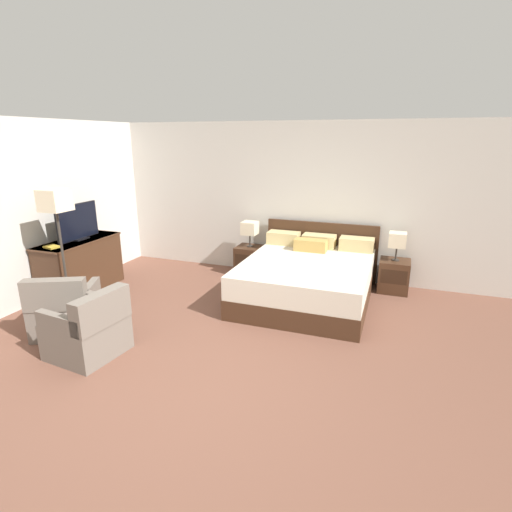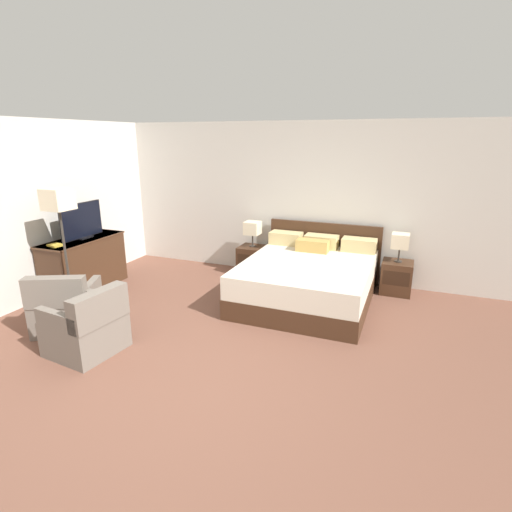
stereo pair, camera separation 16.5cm
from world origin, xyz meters
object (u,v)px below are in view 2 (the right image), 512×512
bed (308,279)px  armchair_companion (88,328)px  nightstand_left (253,260)px  dresser (84,263)px  book_red_cover (55,245)px  nightstand_right (396,277)px  table_lamp_right (400,241)px  tv (81,221)px  armchair_by_window (66,308)px  floor_lamp (59,209)px  table_lamp_left (252,228)px

bed → armchair_companion: bearing=-128.5°
armchair_companion → bed: bearing=51.5°
nightstand_left → dresser: bearing=-143.2°
book_red_cover → nightstand_right: bearing=24.7°
bed → table_lamp_right: bed is taller
bed → tv: size_ratio=2.67×
armchair_by_window → table_lamp_right: bearing=36.9°
bed → armchair_by_window: bed is taller
dresser → floor_lamp: 1.25m
dresser → book_red_cover: bearing=-90.7°
nightstand_right → armchair_companion: 4.35m
table_lamp_right → floor_lamp: size_ratio=0.26×
armchair_by_window → book_red_cover: bearing=140.1°
nightstand_left → book_red_cover: (-2.17, -2.08, 0.58)m
book_red_cover → armchair_companion: size_ratio=0.26×
nightstand_right → nightstand_left: bearing=180.0°
table_lamp_right → book_red_cover: 4.99m
floor_lamp → bed: bearing=27.3°
floor_lamp → table_lamp_left: bearing=52.2°
nightstand_right → table_lamp_right: size_ratio=1.14×
bed → dresser: (-3.34, -0.85, 0.10)m
table_lamp_right → nightstand_left: bearing=-180.0°
table_lamp_left → book_red_cover: table_lamp_left is taller
tv → armchair_companion: tv is taller
tv → floor_lamp: (0.38, -0.72, 0.32)m
table_lamp_left → armchair_by_window: (-1.34, -2.78, -0.53)m
table_lamp_right → dresser: (-4.52, -1.62, -0.40)m
bed → nightstand_left: 1.41m
armchair_companion → floor_lamp: size_ratio=0.46×
table_lamp_left → armchair_companion: size_ratio=0.57×
book_red_cover → bed: bearing=21.6°
nightstand_right → armchair_by_window: size_ratio=0.54×
table_lamp_left → nightstand_left: bearing=-90.0°
nightstand_right → table_lamp_right: (0.00, 0.00, 0.57)m
tv → book_red_cover: (-0.01, -0.52, -0.25)m
dresser → bed: bearing=14.3°
tv → armchair_by_window: 1.66m
bed → dresser: size_ratio=1.59×
nightstand_right → table_lamp_left: size_ratio=1.14×
armchair_by_window → bed: bearing=38.7°
table_lamp_left → armchair_by_window: bearing=-115.7°
dresser → tv: (0.00, 0.05, 0.65)m
nightstand_right → floor_lamp: 4.86m
table_lamp_right → tv: 4.79m
nightstand_right → tv: tv is taller
tv → armchair_companion: 2.27m
table_lamp_left → armchair_by_window: 3.13m
nightstand_left → table_lamp_left: bearing=90.0°
table_lamp_left → dresser: 2.73m
bed → floor_lamp: bearing=-152.7°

